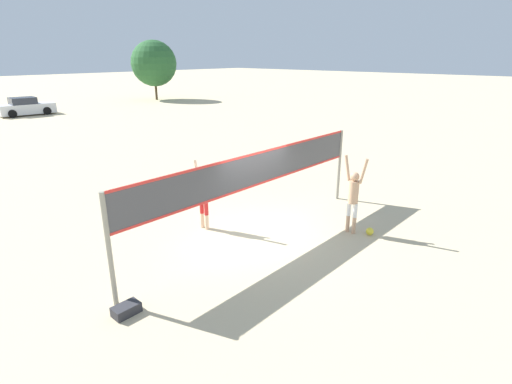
{
  "coord_description": "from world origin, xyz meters",
  "views": [
    {
      "loc": [
        -7.48,
        -6.81,
        4.84
      ],
      "look_at": [
        0.0,
        0.0,
        1.33
      ],
      "focal_mm": 28.0,
      "sensor_mm": 36.0,
      "label": 1
    }
  ],
  "objects_px": {
    "tree_left_cluster": "(154,63)",
    "volleyball": "(370,231)",
    "volleyball_net": "(256,175)",
    "gear_bag": "(126,310)",
    "parked_car_near": "(26,107)",
    "player_spiker": "(353,194)",
    "player_blocker": "(203,194)"
  },
  "relations": [
    {
      "from": "player_spiker",
      "to": "parked_car_near",
      "type": "relative_size",
      "value": 0.52
    },
    {
      "from": "player_blocker",
      "to": "volleyball",
      "type": "distance_m",
      "value": 4.83
    },
    {
      "from": "volleyball_net",
      "to": "volleyball",
      "type": "distance_m",
      "value": 3.64
    },
    {
      "from": "volleyball_net",
      "to": "parked_car_near",
      "type": "bearing_deg",
      "value": 81.51
    },
    {
      "from": "player_spiker",
      "to": "gear_bag",
      "type": "bearing_deg",
      "value": 78.24
    },
    {
      "from": "player_spiker",
      "to": "volleyball",
      "type": "bearing_deg",
      "value": -155.76
    },
    {
      "from": "volleyball",
      "to": "tree_left_cluster",
      "type": "relative_size",
      "value": 0.03
    },
    {
      "from": "tree_left_cluster",
      "to": "volleyball",
      "type": "bearing_deg",
      "value": -115.53
    },
    {
      "from": "volleyball",
      "to": "gear_bag",
      "type": "relative_size",
      "value": 0.41
    },
    {
      "from": "volleyball",
      "to": "parked_car_near",
      "type": "relative_size",
      "value": 0.05
    },
    {
      "from": "tree_left_cluster",
      "to": "gear_bag",
      "type": "bearing_deg",
      "value": -125.26
    },
    {
      "from": "volleyball_net",
      "to": "tree_left_cluster",
      "type": "xyz_separation_m",
      "value": [
        18.6,
        31.91,
        2.06
      ]
    },
    {
      "from": "player_blocker",
      "to": "gear_bag",
      "type": "xyz_separation_m",
      "value": [
        -3.73,
        -1.98,
        -0.95
      ]
    },
    {
      "from": "gear_bag",
      "to": "parked_car_near",
      "type": "height_order",
      "value": "parked_car_near"
    },
    {
      "from": "player_blocker",
      "to": "player_spiker",
      "type": "bearing_deg",
      "value": 38.4
    },
    {
      "from": "player_spiker",
      "to": "gear_bag",
      "type": "relative_size",
      "value": 4.24
    },
    {
      "from": "volleyball_net",
      "to": "player_spiker",
      "type": "relative_size",
      "value": 3.86
    },
    {
      "from": "player_blocker",
      "to": "gear_bag",
      "type": "bearing_deg",
      "value": -61.99
    },
    {
      "from": "player_blocker",
      "to": "gear_bag",
      "type": "distance_m",
      "value": 4.33
    },
    {
      "from": "parked_car_near",
      "to": "gear_bag",
      "type": "bearing_deg",
      "value": -100.95
    },
    {
      "from": "volleyball",
      "to": "gear_bag",
      "type": "xyz_separation_m",
      "value": [
        -6.57,
        1.81,
        -0.01
      ]
    },
    {
      "from": "volleyball",
      "to": "tree_left_cluster",
      "type": "distance_m",
      "value": 38.07
    },
    {
      "from": "player_spiker",
      "to": "gear_bag",
      "type": "xyz_separation_m",
      "value": [
        -6.35,
        1.32,
        -1.08
      ]
    },
    {
      "from": "parked_car_near",
      "to": "player_spiker",
      "type": "bearing_deg",
      "value": -89.22
    },
    {
      "from": "parked_car_near",
      "to": "tree_left_cluster",
      "type": "height_order",
      "value": "tree_left_cluster"
    },
    {
      "from": "parked_car_near",
      "to": "tree_left_cluster",
      "type": "bearing_deg",
      "value": 13.25
    },
    {
      "from": "player_blocker",
      "to": "tree_left_cluster",
      "type": "distance_m",
      "value": 36.04
    },
    {
      "from": "player_blocker",
      "to": "tree_left_cluster",
      "type": "xyz_separation_m",
      "value": [
        19.16,
        30.4,
        2.81
      ]
    },
    {
      "from": "gear_bag",
      "to": "player_blocker",
      "type": "bearing_deg",
      "value": 28.01
    },
    {
      "from": "volleyball",
      "to": "parked_car_near",
      "type": "height_order",
      "value": "parked_car_near"
    },
    {
      "from": "tree_left_cluster",
      "to": "volleyball_net",
      "type": "bearing_deg",
      "value": -120.24
    },
    {
      "from": "volleyball",
      "to": "parked_car_near",
      "type": "distance_m",
      "value": 32.25
    }
  ]
}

